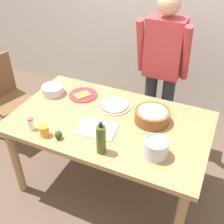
% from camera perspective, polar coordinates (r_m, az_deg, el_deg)
% --- Properties ---
extents(ground, '(8.00, 8.00, 0.00)m').
position_cam_1_polar(ground, '(2.81, -0.43, -14.10)').
color(ground, brown).
extents(wall_back, '(5.60, 0.10, 2.60)m').
position_cam_1_polar(wall_back, '(3.44, 11.42, 20.81)').
color(wall_back, silver).
rests_on(wall_back, ground).
extents(dining_table, '(1.60, 0.96, 0.76)m').
position_cam_1_polar(dining_table, '(2.34, -0.50, -3.46)').
color(dining_table, '#A37A4C').
rests_on(dining_table, ground).
extents(person_cook, '(0.49, 0.25, 1.62)m').
position_cam_1_polar(person_cook, '(2.75, 10.12, 9.05)').
color(person_cook, '#2D2D38').
rests_on(person_cook, ground).
extents(chair_wooden_left, '(0.50, 0.50, 0.95)m').
position_cam_1_polar(chair_wooden_left, '(3.22, -20.75, 3.22)').
color(chair_wooden_left, brown).
rests_on(chair_wooden_left, ground).
extents(pizza_raw_on_board, '(0.28, 0.28, 0.02)m').
position_cam_1_polar(pizza_raw_on_board, '(2.44, 0.47, 1.29)').
color(pizza_raw_on_board, beige).
rests_on(pizza_raw_on_board, dining_table).
extents(plate_with_slice, '(0.26, 0.26, 0.02)m').
position_cam_1_polar(plate_with_slice, '(2.60, -5.89, 3.46)').
color(plate_with_slice, red).
rests_on(plate_with_slice, dining_table).
extents(popcorn_bowl, '(0.28, 0.28, 0.11)m').
position_cam_1_polar(popcorn_bowl, '(2.26, 8.14, -0.60)').
color(popcorn_bowl, brown).
rests_on(popcorn_bowl, dining_table).
extents(mixing_bowl_steel, '(0.20, 0.20, 0.08)m').
position_cam_1_polar(mixing_bowl_steel, '(2.65, -11.89, 4.39)').
color(mixing_bowl_steel, '#B7B7BC').
rests_on(mixing_bowl_steel, dining_table).
extents(olive_oil_bottle, '(0.07, 0.07, 0.26)m').
position_cam_1_polar(olive_oil_bottle, '(1.93, -2.23, -5.51)').
color(olive_oil_bottle, '#47561E').
rests_on(olive_oil_bottle, dining_table).
extents(steel_pot, '(0.17, 0.17, 0.13)m').
position_cam_1_polar(steel_pot, '(1.96, 8.91, -7.21)').
color(steel_pot, '#B7B7BC').
rests_on(steel_pot, dining_table).
extents(cup_orange, '(0.07, 0.07, 0.08)m').
position_cam_1_polar(cup_orange, '(2.17, -13.54, -3.75)').
color(cup_orange, orange).
rests_on(cup_orange, dining_table).
extents(salt_shaker, '(0.04, 0.04, 0.11)m').
position_cam_1_polar(salt_shaker, '(2.25, -16.11, -2.31)').
color(salt_shaker, white).
rests_on(salt_shaker, dining_table).
extents(cutting_board_white, '(0.32, 0.25, 0.01)m').
position_cam_1_polar(cutting_board_white, '(2.19, -3.03, -3.40)').
color(cutting_board_white, white).
rests_on(cutting_board_white, dining_table).
extents(avocado, '(0.06, 0.06, 0.07)m').
position_cam_1_polar(avocado, '(2.12, -10.80, -4.59)').
color(avocado, '#2D4219').
rests_on(avocado, dining_table).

